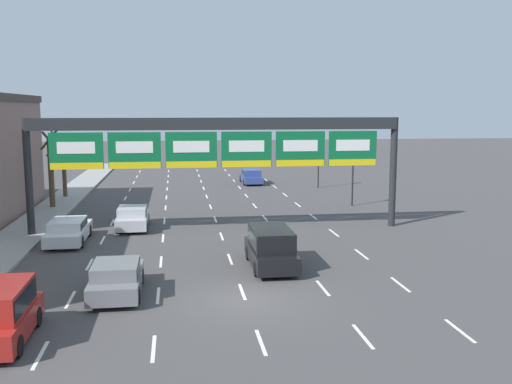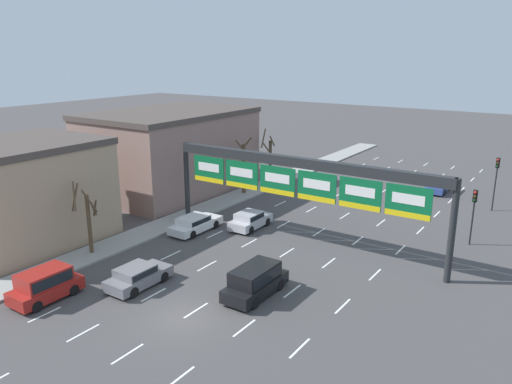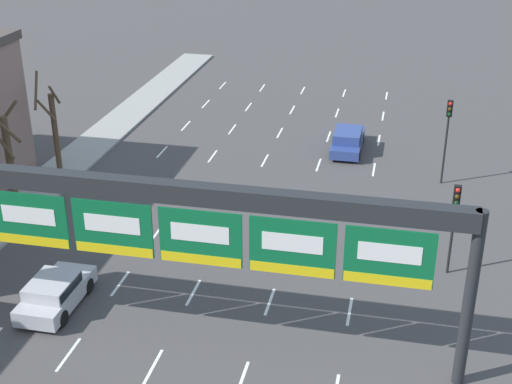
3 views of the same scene
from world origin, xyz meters
name	(u,v)px [view 3 (image 3 of 3)]	position (x,y,z in m)	size (l,w,h in m)	color
lane_dashes	(175,327)	(0.00, 13.50, 0.00)	(13.32, 67.00, 0.01)	white
sign_gantry	(158,213)	(0.00, 12.43, 5.53)	(21.82, 0.70, 6.70)	#232628
car_silver	(55,292)	(-5.14, 13.78, 0.74)	(1.84, 4.01, 1.37)	#B7B7BC
car_blue	(348,139)	(4.74, 33.73, 0.75)	(1.82, 4.77, 1.40)	navy
traffic_light_near_gantry	(455,211)	(10.54, 19.94, 3.04)	(0.30, 0.35, 4.23)	black
traffic_light_mid_block	(448,125)	(10.44, 29.84, 3.47)	(0.30, 0.35, 4.88)	black
tree_bare_closest	(9,156)	(-11.39, 21.77, 2.95)	(1.83, 1.85, 5.61)	brown
tree_bare_third	(53,126)	(-11.48, 26.73, 2.84)	(1.58, 1.62, 5.75)	brown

